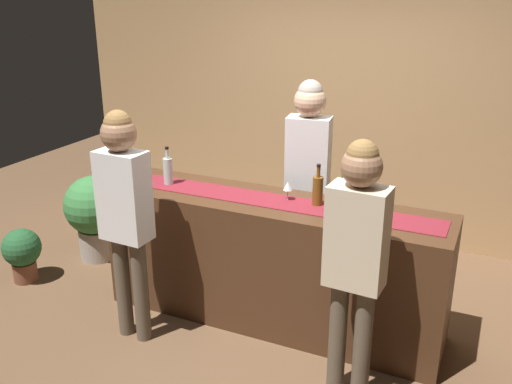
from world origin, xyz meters
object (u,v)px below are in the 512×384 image
wine_glass_near_customer (288,186)px  customer_sipping (356,247)px  wine_glass_mid_counter (135,170)px  potted_plant_tall (95,212)px  wine_bottle_clear (168,170)px  bartender (308,163)px  potted_plant_small (22,252)px  wine_bottle_green (342,194)px  wine_bottle_amber (318,190)px  customer_browsing (125,204)px

wine_glass_near_customer → customer_sipping: customer_sipping is taller
wine_glass_mid_counter → potted_plant_tall: wine_glass_mid_counter is taller
wine_bottle_clear → wine_glass_mid_counter: bearing=-163.3°
bartender → potted_plant_small: size_ratio=3.66×
potted_plant_tall → wine_bottle_green: bearing=-5.7°
wine_bottle_amber → bartender: 0.58m
customer_browsing → wine_bottle_amber: bearing=32.9°
customer_browsing → wine_bottle_clear: bearing=97.2°
wine_bottle_green → bartender: bartender is taller
wine_glass_near_customer → bartender: bearing=93.6°
wine_bottle_amber → wine_glass_near_customer: size_ratio=2.10×
potted_plant_small → wine_glass_near_customer: bearing=10.1°
wine_bottle_clear → potted_plant_tall: wine_bottle_clear is taller
wine_bottle_clear → bartender: bearing=31.5°
wine_bottle_clear → wine_bottle_amber: 1.20m
wine_glass_mid_counter → potted_plant_small: bearing=-165.5°
wine_glass_mid_counter → potted_plant_small: size_ratio=0.30×
customer_sipping → potted_plant_tall: 2.87m
customer_sipping → customer_browsing: customer_browsing is taller
customer_sipping → customer_browsing: (-1.59, -0.04, 0.02)m
wine_bottle_amber → wine_bottle_green: same height
wine_bottle_amber → customer_sipping: 0.78m
wine_glass_mid_counter → potted_plant_tall: (-0.77, 0.36, -0.62)m
customer_browsing → potted_plant_tall: 1.53m
wine_glass_mid_counter → bartender: bearing=28.6°
potted_plant_tall → potted_plant_small: potted_plant_tall is taller
wine_glass_near_customer → wine_glass_mid_counter: bearing=-173.7°
customer_sipping → wine_bottle_amber: bearing=128.8°
wine_bottle_clear → potted_plant_small: size_ratio=0.63×
customer_sipping → potted_plant_small: bearing=179.0°
wine_glass_near_customer → potted_plant_small: 2.46m
wine_glass_near_customer → potted_plant_tall: wine_glass_near_customer is taller
wine_bottle_clear → wine_glass_near_customer: wine_bottle_clear is taller
wine_bottle_amber → customer_sipping: bearing=-54.7°
bartender → potted_plant_tall: 2.09m
customer_sipping → potted_plant_small: size_ratio=3.44×
wine_bottle_amber → wine_bottle_green: 0.18m
wine_glass_near_customer → customer_browsing: 1.15m
wine_glass_near_customer → customer_sipping: bearing=-43.4°
wine_bottle_amber → wine_glass_near_customer: wine_bottle_amber is taller
wine_bottle_green → wine_glass_mid_counter: size_ratio=2.10×
wine_bottle_amber → wine_bottle_green: size_ratio=1.00×
customer_sipping → wine_bottle_clear: bearing=164.0°
wine_bottle_clear → customer_browsing: bearing=-85.1°
potted_plant_small → wine_glass_mid_counter: bearing=14.5°
wine_bottle_clear → customer_browsing: 0.63m
wine_glass_near_customer → potted_plant_tall: size_ratio=0.18×
wine_glass_mid_counter → potted_plant_tall: 1.05m
wine_bottle_amber → wine_bottle_green: (0.18, -0.01, 0.00)m
wine_glass_near_customer → potted_plant_tall: (-2.00, 0.22, -0.62)m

